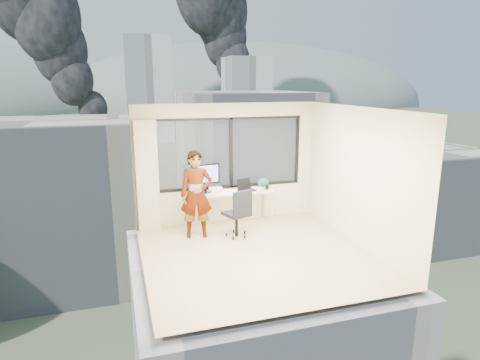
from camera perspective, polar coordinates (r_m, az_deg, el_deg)
name	(u,v)px	position (r m, az deg, el deg)	size (l,w,h in m)	color
floor	(256,254)	(7.50, 2.28, -10.30)	(4.00, 4.00, 0.01)	tan
ceiling	(258,109)	(6.88, 2.48, 9.94)	(4.00, 4.00, 0.01)	white
wall_front	(309,221)	(5.31, 9.58, -5.64)	(4.00, 0.01, 2.60)	beige
wall_left	(139,193)	(6.70, -13.99, -1.82)	(0.01, 4.00, 2.60)	beige
wall_right	(358,177)	(7.95, 16.10, 0.43)	(0.01, 4.00, 2.60)	beige
window_wall	(229,153)	(8.91, -1.58, 3.80)	(3.30, 0.16, 1.55)	black
curtain	(147,176)	(8.58, -12.82, 0.52)	(0.45, 0.14, 2.30)	beige
desk	(231,208)	(8.85, -1.26, -3.93)	(1.80, 0.60, 0.75)	beige
chair	(236,212)	(8.15, -0.50, -4.52)	(0.51, 0.51, 1.01)	black
person	(196,194)	(8.10, -6.11, -2.02)	(0.63, 0.42, 1.74)	#2D2D33
monitor	(205,178)	(8.62, -4.88, 0.28)	(0.62, 0.13, 0.62)	black
game_console	(215,188)	(8.87, -3.50, -1.18)	(0.27, 0.23, 0.07)	white
laptop	(247,185)	(8.77, 1.02, -0.77)	(0.36, 0.38, 0.23)	black
cellphone	(199,194)	(8.54, -5.73, -1.99)	(0.11, 0.05, 0.01)	black
pen_cup	(267,187)	(8.92, 3.78, -0.96)	(0.08, 0.08, 0.10)	black
handbag	(263,182)	(9.13, 3.25, -0.31)	(0.26, 0.13, 0.20)	#0D534E
exterior_ground	(124,141)	(127.63, -15.94, 5.29)	(400.00, 400.00, 0.04)	#515B3D
near_bldg_a	(37,205)	(38.41, -26.49, -3.11)	(16.00, 12.00, 14.00)	beige
near_bldg_b	(245,162)	(47.57, 0.75, 2.53)	(14.00, 13.00, 16.00)	white
near_bldg_c	(432,197)	(48.74, 25.24, -2.13)	(12.00, 10.00, 10.00)	beige
far_tower_b	(148,89)	(126.90, -12.69, 12.24)	(13.00, 13.00, 30.00)	silver
far_tower_c	(246,94)	(153.97, 0.86, 11.97)	(15.00, 15.00, 26.00)	silver
hill_b	(243,104)	(342.54, 0.35, 10.62)	(300.00, 220.00, 96.00)	slate
tree_b	(223,273)	(28.20, -2.42, -12.91)	(7.60, 7.60, 9.00)	#264A18
tree_c	(314,178)	(53.80, 10.28, 0.33)	(8.40, 8.40, 10.00)	#264A18
smoke_plume_b	(247,25)	(187.08, 0.99, 20.83)	(30.00, 18.00, 70.00)	black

